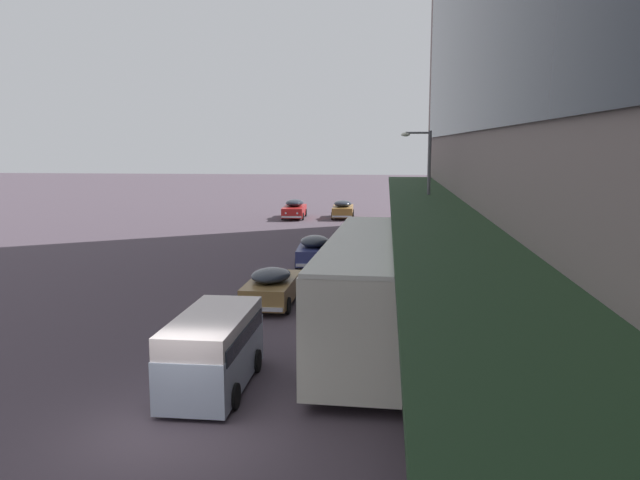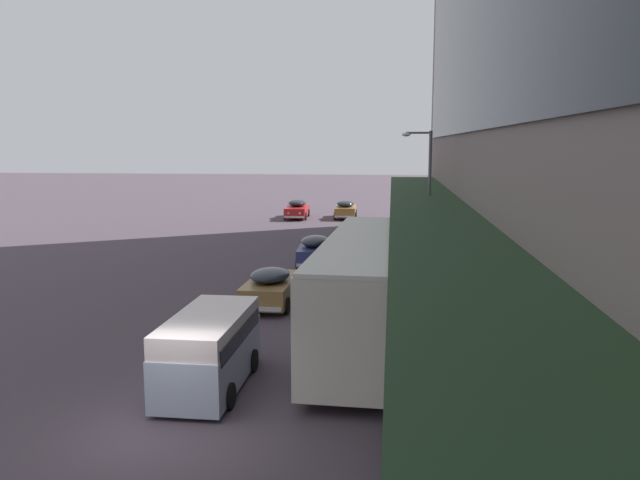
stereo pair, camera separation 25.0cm
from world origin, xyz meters
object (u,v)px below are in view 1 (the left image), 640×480
(sedan_second_mid, at_px, (272,286))
(sedan_trailing_mid, at_px, (294,209))
(street_lamp, at_px, (425,189))
(sedan_oncoming_front, at_px, (343,209))
(transit_bus_kerbside_front, at_px, (367,284))
(pedestrian_at_kerb, at_px, (486,328))
(sedan_far_back, at_px, (315,250))
(vw_van, at_px, (214,346))
(fire_hydrant, at_px, (425,279))

(sedan_second_mid, distance_m, sedan_trailing_mid, 29.70)
(sedan_second_mid, bearing_deg, street_lamp, 50.08)
(sedan_trailing_mid, relative_size, sedan_oncoming_front, 1.12)
(sedan_trailing_mid, bearing_deg, street_lamp, -65.83)
(transit_bus_kerbside_front, xyz_separation_m, pedestrian_at_kerb, (3.43, -1.87, -0.78))
(sedan_trailing_mid, xyz_separation_m, street_lamp, (9.81, -21.87, 3.34))
(transit_bus_kerbside_front, bearing_deg, sedan_trailing_mid, 102.15)
(sedan_far_back, bearing_deg, sedan_trailing_mid, 101.26)
(sedan_oncoming_front, relative_size, pedestrian_at_kerb, 2.36)
(sedan_trailing_mid, height_order, sedan_far_back, sedan_trailing_mid)
(transit_bus_kerbside_front, distance_m, vw_van, 5.60)
(sedan_second_mid, relative_size, fire_hydrant, 6.24)
(sedan_second_mid, bearing_deg, fire_hydrant, 26.76)
(sedan_second_mid, bearing_deg, sedan_oncoming_front, 88.56)
(sedan_far_back, xyz_separation_m, fire_hydrant, (5.48, -5.46, -0.28))
(transit_bus_kerbside_front, height_order, vw_van, transit_bus_kerbside_front)
(sedan_far_back, xyz_separation_m, pedestrian_at_kerb, (6.59, -14.97, 0.40))
(transit_bus_kerbside_front, distance_m, sedan_oncoming_front, 34.55)
(transit_bus_kerbside_front, relative_size, sedan_far_back, 2.51)
(transit_bus_kerbside_front, relative_size, sedan_oncoming_front, 2.64)
(pedestrian_at_kerb, relative_size, street_lamp, 0.27)
(sedan_trailing_mid, height_order, sedan_oncoming_front, sedan_trailing_mid)
(sedan_far_back, bearing_deg, fire_hydrant, -44.88)
(transit_bus_kerbside_front, xyz_separation_m, sedan_far_back, (-3.16, 13.10, -1.18))
(sedan_second_mid, xyz_separation_m, sedan_trailing_mid, (-3.43, 29.50, 0.04))
(transit_bus_kerbside_front, bearing_deg, sedan_second_mid, 130.79)
(sedan_second_mid, height_order, pedestrian_at_kerb, pedestrian_at_kerb)
(sedan_second_mid, height_order, street_lamp, street_lamp)
(sedan_far_back, bearing_deg, transit_bus_kerbside_front, -76.44)
(vw_van, relative_size, pedestrian_at_kerb, 2.46)
(sedan_far_back, bearing_deg, sedan_second_mid, -94.86)
(transit_bus_kerbside_front, relative_size, vw_van, 2.53)
(sedan_second_mid, xyz_separation_m, sedan_oncoming_front, (0.75, 29.88, 0.02))
(transit_bus_kerbside_front, distance_m, pedestrian_at_kerb, 3.99)
(sedan_trailing_mid, height_order, pedestrian_at_kerb, pedestrian_at_kerb)
(transit_bus_kerbside_front, relative_size, pedestrian_at_kerb, 6.22)
(sedan_oncoming_front, height_order, fire_hydrant, sedan_oncoming_front)
(sedan_second_mid, bearing_deg, transit_bus_kerbside_front, -49.21)
(sedan_trailing_mid, relative_size, vw_van, 1.07)
(vw_van, xyz_separation_m, pedestrian_at_kerb, (7.29, 2.09, 0.08))
(sedan_trailing_mid, height_order, vw_van, vw_van)
(sedan_far_back, bearing_deg, street_lamp, -9.65)
(sedan_oncoming_front, xyz_separation_m, street_lamp, (5.63, -22.25, 3.36))
(sedan_second_mid, bearing_deg, vw_van, -89.82)
(sedan_trailing_mid, relative_size, sedan_far_back, 1.07)
(vw_van, bearing_deg, street_lamp, 68.46)
(transit_bus_kerbside_front, height_order, pedestrian_at_kerb, transit_bus_kerbside_front)
(street_lamp, bearing_deg, fire_hydrant, -92.20)
(street_lamp, xyz_separation_m, fire_hydrant, (-0.17, -4.50, -3.64))
(sedan_far_back, xyz_separation_m, vw_van, (-0.70, -17.06, 0.32))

